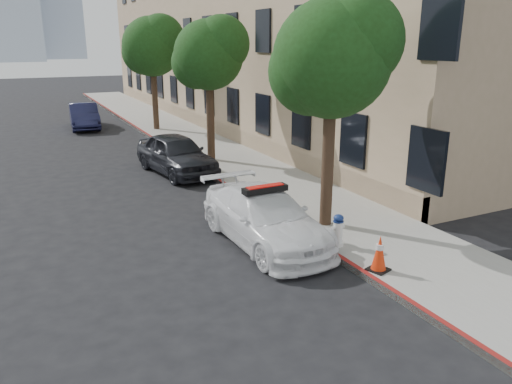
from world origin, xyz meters
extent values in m
plane|color=black|center=(0.00, 0.00, 0.00)|extent=(120.00, 120.00, 0.00)
cube|color=gray|center=(3.60, 10.00, 0.07)|extent=(3.20, 50.00, 0.15)
cube|color=maroon|center=(2.06, 10.00, 0.07)|extent=(0.12, 50.00, 0.15)
cube|color=tan|center=(9.20, 15.00, 5.00)|extent=(8.00, 36.00, 10.00)
cylinder|color=black|center=(2.90, -2.00, 1.80)|extent=(0.30, 0.30, 3.30)
sphere|color=#173611|center=(2.90, -2.00, 4.25)|extent=(2.80, 2.80, 2.80)
sphere|color=#173611|center=(3.30, -2.30, 4.65)|extent=(2.24, 2.24, 2.24)
sphere|color=#173611|center=(2.55, -1.70, 3.95)|extent=(2.10, 2.10, 2.10)
cylinder|color=black|center=(2.90, 6.00, 1.74)|extent=(0.30, 0.30, 3.19)
sphere|color=#173611|center=(2.90, 6.00, 4.14)|extent=(2.60, 2.60, 2.60)
sphere|color=#173611|center=(3.30, 5.70, 4.54)|extent=(2.08, 2.08, 2.08)
sphere|color=#173611|center=(2.55, 6.30, 3.84)|extent=(1.95, 1.95, 1.95)
cylinder|color=black|center=(2.90, 14.00, 1.86)|extent=(0.30, 0.30, 3.41)
sphere|color=#173611|center=(2.90, 14.00, 4.36)|extent=(3.00, 3.00, 3.00)
sphere|color=#173611|center=(3.30, 13.70, 4.76)|extent=(2.40, 2.40, 2.40)
sphere|color=#173611|center=(2.55, 14.30, 4.06)|extent=(2.25, 2.25, 2.25)
imported|color=white|center=(1.10, -2.11, 0.64)|extent=(1.91, 4.44, 1.28)
cube|color=black|center=(1.10, -2.11, 1.34)|extent=(1.11, 0.31, 0.14)
cube|color=#A50A07|center=(1.10, -2.11, 1.40)|extent=(0.91, 0.25, 0.06)
imported|color=black|center=(1.20, 5.11, 0.72)|extent=(2.25, 4.41, 1.44)
imported|color=#161738|center=(-0.38, 16.73, 0.68)|extent=(1.74, 4.20, 1.35)
cylinder|color=white|center=(2.35, -3.32, 0.20)|extent=(0.29, 0.29, 0.09)
cylinder|color=white|center=(2.35, -3.32, 0.49)|extent=(0.22, 0.22, 0.50)
ellipsoid|color=navy|center=(2.35, -3.32, 0.82)|extent=(0.23, 0.23, 0.16)
cylinder|color=white|center=(2.35, -3.32, 0.60)|extent=(0.31, 0.10, 0.09)
cylinder|color=white|center=(2.35, -3.32, 0.60)|extent=(0.10, 0.17, 0.09)
cube|color=black|center=(2.35, -4.76, 0.17)|extent=(0.50, 0.50, 0.03)
cone|color=red|center=(2.35, -4.76, 0.54)|extent=(0.31, 0.31, 0.72)
cylinder|color=white|center=(2.35, -4.76, 0.67)|extent=(0.16, 0.16, 0.11)
camera|label=1|loc=(-4.01, -11.99, 4.66)|focal=35.00mm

